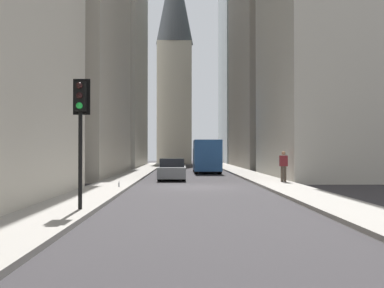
{
  "coord_description": "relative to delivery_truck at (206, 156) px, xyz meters",
  "views": [
    {
      "loc": [
        -23.82,
        0.75,
        1.88
      ],
      "look_at": [
        13.01,
        -0.06,
        2.48
      ],
      "focal_mm": 42.39,
      "sensor_mm": 36.0,
      "label": 1
    }
  ],
  "objects": [
    {
      "name": "ground_plane",
      "position": [
        -15.86,
        1.4,
        -1.46
      ],
      "size": [
        135.0,
        135.0,
        0.0
      ],
      "primitive_type": "plane",
      "color": "#302D30"
    },
    {
      "name": "sidewalk_right",
      "position": [
        -15.86,
        5.9,
        -1.39
      ],
      "size": [
        90.0,
        2.2,
        0.14
      ],
      "primitive_type": "cube",
      "color": "gray",
      "rests_on": "ground_plane"
    },
    {
      "name": "sidewalk_left",
      "position": [
        -15.86,
        -3.1,
        -1.39
      ],
      "size": [
        90.0,
        2.2,
        0.14
      ],
      "primitive_type": "cube",
      "color": "gray",
      "rests_on": "ground_plane"
    },
    {
      "name": "building_left_far",
      "position": [
        12.26,
        -9.2,
        12.92
      ],
      "size": [
        19.39,
        10.0,
        28.76
      ],
      "color": "gray",
      "rests_on": "ground_plane"
    },
    {
      "name": "building_right_far",
      "position": [
        15.68,
        11.99,
        13.66
      ],
      "size": [
        17.39,
        10.5,
        30.21
      ],
      "color": "#B7B2A5",
      "rests_on": "ground_plane"
    },
    {
      "name": "church_spire",
      "position": [
        29.84,
        3.31,
        15.88
      ],
      "size": [
        5.71,
        5.71,
        33.11
      ],
      "color": "beige",
      "rests_on": "ground_plane"
    },
    {
      "name": "delivery_truck",
      "position": [
        0.0,
        0.0,
        0.0
      ],
      "size": [
        6.46,
        2.25,
        2.84
      ],
      "color": "#285699",
      "rests_on": "ground_plane"
    },
    {
      "name": "hatchback_grey",
      "position": [
        -9.83,
        2.8,
        -0.8
      ],
      "size": [
        4.3,
        1.78,
        1.42
      ],
      "color": "slate",
      "rests_on": "ground_plane"
    },
    {
      "name": "traffic_light_foreground",
      "position": [
        -25.94,
        5.23,
        1.59
      ],
      "size": [
        0.43,
        0.52,
        3.96
      ],
      "color": "black",
      "rests_on": "sidewalk_right"
    },
    {
      "name": "pedestrian",
      "position": [
        -13.9,
        -3.66,
        -0.35
      ],
      "size": [
        0.26,
        0.44,
        1.77
      ],
      "color": "#473D33",
      "rests_on": "sidewalk_left"
    },
    {
      "name": "discarded_bottle",
      "position": [
        -17.24,
        5.26,
        -1.21
      ],
      "size": [
        0.07,
        0.07,
        0.27
      ],
      "color": "#999EA3",
      "rests_on": "sidewalk_right"
    }
  ]
}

